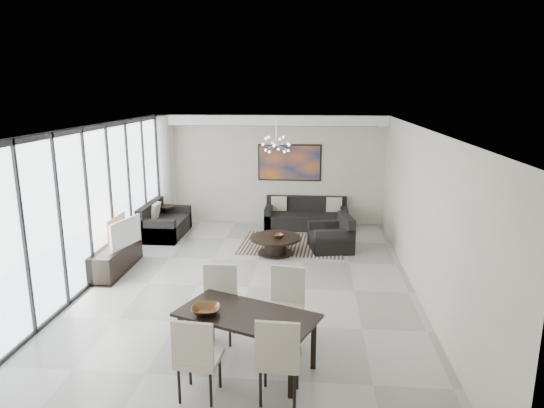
# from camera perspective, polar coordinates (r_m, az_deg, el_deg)

# --- Properties ---
(room_shell) EXTENTS (6.00, 9.00, 2.90)m
(room_shell) POSITION_cam_1_polar(r_m,az_deg,el_deg) (8.53, 0.29, -0.86)
(room_shell) COLOR #A8A39B
(room_shell) RESTS_ON ground
(window_wall) EXTENTS (0.37, 8.95, 2.90)m
(window_wall) POSITION_cam_1_polar(r_m,az_deg,el_deg) (9.39, -20.34, -0.27)
(window_wall) COLOR silver
(window_wall) RESTS_ON floor
(soffit) EXTENTS (5.98, 0.40, 0.26)m
(soffit) POSITION_cam_1_polar(r_m,az_deg,el_deg) (12.62, -0.22, 9.84)
(soffit) COLOR white
(soffit) RESTS_ON room_shell
(painting) EXTENTS (1.68, 0.04, 0.98)m
(painting) POSITION_cam_1_polar(r_m,az_deg,el_deg) (12.87, 2.08, 4.89)
(painting) COLOR #CC601C
(painting) RESTS_ON room_shell
(chandelier) EXTENTS (0.66, 0.66, 0.71)m
(chandelier) POSITION_cam_1_polar(r_m,az_deg,el_deg) (10.84, 0.51, 7.03)
(chandelier) COLOR silver
(chandelier) RESTS_ON room_shell
(rug) EXTENTS (2.49, 1.97, 0.01)m
(rug) POSITION_cam_1_polar(r_m,az_deg,el_deg) (11.41, 2.45, -4.71)
(rug) COLOR black
(rug) RESTS_ON floor
(coffee_table) EXTENTS (1.12, 1.12, 0.39)m
(coffee_table) POSITION_cam_1_polar(r_m,az_deg,el_deg) (10.69, 0.40, -4.75)
(coffee_table) COLOR black
(coffee_table) RESTS_ON floor
(bowl_coffee) EXTENTS (0.25, 0.25, 0.08)m
(bowl_coffee) POSITION_cam_1_polar(r_m,az_deg,el_deg) (10.59, 0.75, -3.76)
(bowl_coffee) COLOR brown
(bowl_coffee) RESTS_ON coffee_table
(sofa_main) EXTENTS (2.13, 0.87, 0.77)m
(sofa_main) POSITION_cam_1_polar(r_m,az_deg,el_deg) (12.74, 4.03, -1.60)
(sofa_main) COLOR black
(sofa_main) RESTS_ON floor
(loveseat) EXTENTS (0.92, 1.63, 0.81)m
(loveseat) POSITION_cam_1_polar(r_m,az_deg,el_deg) (12.32, -12.65, -2.36)
(loveseat) COLOR black
(loveseat) RESTS_ON floor
(armchair) EXTENTS (1.06, 1.10, 0.79)m
(armchair) POSITION_cam_1_polar(r_m,az_deg,el_deg) (11.03, 7.11, -4.01)
(armchair) COLOR black
(armchair) RESTS_ON floor
(side_table) EXTENTS (0.43, 0.43, 0.60)m
(side_table) POSITION_cam_1_polar(r_m,az_deg,el_deg) (12.88, -12.30, -1.06)
(side_table) COLOR black
(side_table) RESTS_ON floor
(tv_console) EXTENTS (0.48, 1.71, 0.53)m
(tv_console) POSITION_cam_1_polar(r_m,az_deg,el_deg) (10.20, -17.90, -6.07)
(tv_console) COLOR black
(tv_console) RESTS_ON floor
(television) EXTENTS (0.34, 0.95, 0.55)m
(television) POSITION_cam_1_polar(r_m,az_deg,el_deg) (9.96, -17.31, -3.21)
(television) COLOR gray
(television) RESTS_ON tv_console
(dining_table) EXTENTS (1.98, 1.49, 0.74)m
(dining_table) POSITION_cam_1_polar(r_m,az_deg,el_deg) (6.41, -2.98, -13.47)
(dining_table) COLOR black
(dining_table) RESTS_ON floor
(dining_chair_sw) EXTENTS (0.52, 0.52, 1.05)m
(dining_chair_sw) POSITION_cam_1_polar(r_m,az_deg,el_deg) (5.85, -8.92, -17.01)
(dining_chair_sw) COLOR beige
(dining_chair_sw) RESTS_ON floor
(dining_chair_se) EXTENTS (0.52, 0.52, 1.08)m
(dining_chair_se) POSITION_cam_1_polar(r_m,az_deg,el_deg) (5.73, 0.77, -17.29)
(dining_chair_se) COLOR beige
(dining_chair_se) RESTS_ON floor
(dining_chair_nw) EXTENTS (0.50, 0.50, 1.07)m
(dining_chair_nw) POSITION_cam_1_polar(r_m,az_deg,el_deg) (7.18, -6.22, -10.80)
(dining_chair_nw) COLOR beige
(dining_chair_nw) RESTS_ON floor
(dining_chair_ne) EXTENTS (0.57, 0.57, 1.07)m
(dining_chair_ne) POSITION_cam_1_polar(r_m,az_deg,el_deg) (7.07, 1.67, -11.08)
(dining_chair_ne) COLOR beige
(dining_chair_ne) RESTS_ON floor
(bowl_dining) EXTENTS (0.40, 0.40, 0.09)m
(bowl_dining) POSITION_cam_1_polar(r_m,az_deg,el_deg) (6.42, -7.81, -12.24)
(bowl_dining) COLOR brown
(bowl_dining) RESTS_ON dining_table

